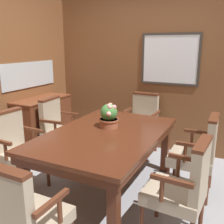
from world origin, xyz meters
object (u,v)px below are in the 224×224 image
at_px(chair_right_near, 183,186).
at_px(chair_head_far, 142,121).
at_px(chair_left_near, 16,147).
at_px(chair_right_far, 198,152).
at_px(chair_left_far, 58,127).
at_px(potted_plant, 109,116).
at_px(chair_head_near, 24,216).
at_px(sideboard_cabinet, 43,125).
at_px(dining_table, 106,140).

height_order(chair_right_near, chair_head_far, same).
bearing_deg(chair_left_near, chair_right_far, -64.19).
height_order(chair_left_far, potted_plant, potted_plant).
height_order(chair_right_far, chair_left_far, same).
bearing_deg(chair_head_near, chair_right_near, -135.31).
distance_m(chair_left_near, potted_plant, 1.16).
distance_m(chair_right_near, potted_plant, 1.22).
distance_m(chair_left_near, chair_head_near, 1.38).
relative_size(chair_right_far, chair_left_near, 1.00).
bearing_deg(chair_head_far, sideboard_cabinet, -153.34).
distance_m(chair_head_near, potted_plant, 1.54).
distance_m(chair_left_far, chair_head_near, 2.04).
relative_size(chair_right_far, potted_plant, 3.20).
height_order(chair_left_near, chair_right_near, same).
relative_size(chair_right_far, chair_left_far, 1.00).
bearing_deg(sideboard_cabinet, chair_right_far, -5.26).
xyz_separation_m(dining_table, chair_head_near, (0.03, -1.33, -0.12)).
bearing_deg(chair_right_far, chair_right_near, -1.49).
bearing_deg(chair_head_near, chair_right_far, -117.70).
distance_m(chair_right_near, sideboard_cabinet, 2.64).
distance_m(chair_right_far, chair_left_near, 2.11).
bearing_deg(dining_table, sideboard_cabinet, 156.85).
relative_size(chair_right_near, chair_head_far, 1.00).
height_order(chair_head_near, sideboard_cabinet, chair_head_near).
bearing_deg(sideboard_cabinet, chair_head_near, -52.70).
bearing_deg(chair_right_far, chair_left_far, -91.94).
height_order(dining_table, sideboard_cabinet, sideboard_cabinet).
bearing_deg(chair_right_far, chair_head_far, -132.81).
xyz_separation_m(dining_table, chair_left_far, (-1.01, 0.43, -0.12)).
bearing_deg(chair_head_far, chair_head_near, -86.69).
distance_m(chair_head_far, chair_head_near, 2.61).
distance_m(chair_head_far, potted_plant, 1.17).
height_order(chair_left_far, sideboard_cabinet, chair_left_far).
bearing_deg(chair_left_far, dining_table, -116.42).
bearing_deg(chair_left_near, chair_head_far, -26.42).
relative_size(potted_plant, sideboard_cabinet, 0.30).
relative_size(chair_head_far, potted_plant, 3.20).
bearing_deg(potted_plant, chair_head_far, 88.72).
bearing_deg(chair_left_near, chair_left_far, 4.74).
height_order(chair_head_far, potted_plant, potted_plant).
relative_size(chair_left_near, chair_head_near, 1.00).
height_order(chair_right_far, chair_head_near, same).
relative_size(dining_table, chair_right_far, 1.91).
distance_m(chair_left_far, chair_head_far, 1.30).
relative_size(chair_left_near, sideboard_cabinet, 0.97).
xyz_separation_m(chair_left_far, chair_head_far, (0.98, 0.85, 0.00)).
distance_m(chair_left_far, potted_plant, 1.06).
height_order(chair_left_near, potted_plant, potted_plant).
height_order(dining_table, chair_left_far, chair_left_far).
bearing_deg(potted_plant, chair_head_near, -87.12).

